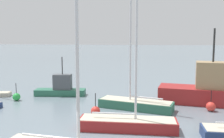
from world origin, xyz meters
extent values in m
cylinder|color=silver|center=(1.23, 0.48, 7.14)|extent=(0.17, 0.17, 12.98)
cylinder|color=silver|center=(-0.38, 0.49, 1.00)|extent=(3.22, 0.16, 0.14)
cube|color=maroon|center=(2.90, 5.15, 0.37)|extent=(6.73, 2.49, 0.74)
cube|color=beige|center=(2.90, 5.15, 0.76)|extent=(6.45, 2.33, 0.04)
cylinder|color=silver|center=(3.42, 5.22, 6.97)|extent=(0.16, 0.16, 12.46)
cylinder|color=silver|center=(1.95, 5.04, 1.09)|extent=(2.95, 0.49, 0.13)
cube|color=#2D6B51|center=(2.67, 10.30, 0.37)|extent=(6.69, 2.87, 0.75)
cube|color=beige|center=(2.67, 10.30, 0.77)|extent=(6.41, 2.69, 0.04)
cylinder|color=silver|center=(2.16, 10.39, 5.64)|extent=(0.16, 0.16, 9.78)
cylinder|color=silver|center=(3.59, 10.15, 1.10)|extent=(2.89, 0.59, 0.12)
cube|color=maroon|center=(8.96, 13.74, 0.77)|extent=(9.04, 3.49, 1.53)
cube|color=#A3845B|center=(9.40, 13.72, 2.77)|extent=(3.09, 2.41, 2.47)
cylinder|color=#262626|center=(9.40, 13.72, 5.55)|extent=(0.18, 0.18, 3.10)
cube|color=#2D6B51|center=(-6.15, 13.65, 0.34)|extent=(5.61, 2.65, 0.68)
cube|color=#4C5156|center=(-5.88, 13.71, 1.50)|extent=(2.12, 1.54, 1.65)
cylinder|color=#262626|center=(-5.88, 13.71, 3.27)|extent=(0.11, 0.11, 1.89)
sphere|color=green|center=(-9.34, 10.39, 0.38)|extent=(0.76, 0.76, 0.76)
cylinder|color=black|center=(-9.34, 10.39, 1.27)|extent=(0.06, 0.06, 1.03)
sphere|color=red|center=(-0.17, 7.63, 0.37)|extent=(0.75, 0.75, 0.75)
cylinder|color=black|center=(-0.17, 7.63, 1.29)|extent=(0.06, 0.06, 1.08)
sphere|color=red|center=(9.00, 11.15, 0.40)|extent=(0.79, 0.79, 0.79)
cylinder|color=black|center=(9.00, 11.15, 1.29)|extent=(0.06, 0.06, 0.99)
camera|label=1|loc=(5.74, -10.67, 6.02)|focal=39.43mm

